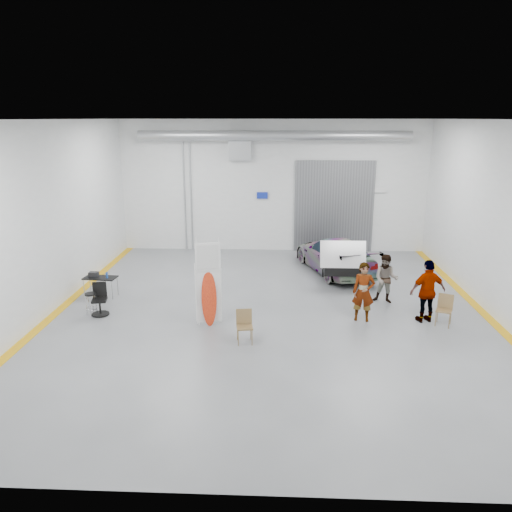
{
  "coord_description": "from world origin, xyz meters",
  "views": [
    {
      "loc": [
        0.22,
        -14.89,
        6.04
      ],
      "look_at": [
        -0.5,
        1.45,
        1.5
      ],
      "focal_mm": 35.0,
      "sensor_mm": 36.0,
      "label": 1
    }
  ],
  "objects_px": {
    "person_b": "(386,279)",
    "person_c": "(428,291)",
    "folding_chair_near": "(245,333)",
    "surfboard_display": "(207,290)",
    "work_table": "(98,277)",
    "office_chair": "(100,301)",
    "folding_chair_far": "(443,316)",
    "shop_stool": "(91,304)",
    "sedan_car": "(335,255)",
    "person_a": "(363,292)"
  },
  "relations": [
    {
      "from": "shop_stool",
      "to": "work_table",
      "type": "bearing_deg",
      "value": 101.37
    },
    {
      "from": "folding_chair_near",
      "to": "folding_chair_far",
      "type": "bearing_deg",
      "value": 5.88
    },
    {
      "from": "surfboard_display",
      "to": "work_table",
      "type": "height_order",
      "value": "surfboard_display"
    },
    {
      "from": "person_a",
      "to": "person_b",
      "type": "distance_m",
      "value": 1.9
    },
    {
      "from": "sedan_car",
      "to": "shop_stool",
      "type": "height_order",
      "value": "sedan_car"
    },
    {
      "from": "folding_chair_far",
      "to": "shop_stool",
      "type": "xyz_separation_m",
      "value": [
        -10.87,
        0.32,
        0.07
      ]
    },
    {
      "from": "person_c",
      "to": "work_table",
      "type": "distance_m",
      "value": 10.91
    },
    {
      "from": "person_a",
      "to": "person_c",
      "type": "bearing_deg",
      "value": 7.92
    },
    {
      "from": "person_b",
      "to": "sedan_car",
      "type": "bearing_deg",
      "value": 128.91
    },
    {
      "from": "person_a",
      "to": "surfboard_display",
      "type": "distance_m",
      "value": 4.75
    },
    {
      "from": "person_a",
      "to": "folding_chair_near",
      "type": "height_order",
      "value": "person_a"
    },
    {
      "from": "surfboard_display",
      "to": "folding_chair_near",
      "type": "relative_size",
      "value": 2.93
    },
    {
      "from": "shop_stool",
      "to": "work_table",
      "type": "distance_m",
      "value": 1.77
    },
    {
      "from": "person_b",
      "to": "person_a",
      "type": "bearing_deg",
      "value": -104.37
    },
    {
      "from": "person_c",
      "to": "work_table",
      "type": "relative_size",
      "value": 1.68
    },
    {
      "from": "surfboard_display",
      "to": "office_chair",
      "type": "height_order",
      "value": "surfboard_display"
    },
    {
      "from": "work_table",
      "to": "office_chair",
      "type": "relative_size",
      "value": 1.14
    },
    {
      "from": "folding_chair_near",
      "to": "shop_stool",
      "type": "bearing_deg",
      "value": 151.79
    },
    {
      "from": "person_a",
      "to": "person_c",
      "type": "distance_m",
      "value": 1.92
    },
    {
      "from": "folding_chair_near",
      "to": "work_table",
      "type": "xyz_separation_m",
      "value": [
        -5.32,
        3.51,
        0.41
      ]
    },
    {
      "from": "folding_chair_far",
      "to": "person_c",
      "type": "bearing_deg",
      "value": 174.51
    },
    {
      "from": "sedan_car",
      "to": "person_b",
      "type": "distance_m",
      "value": 3.71
    },
    {
      "from": "surfboard_display",
      "to": "shop_stool",
      "type": "height_order",
      "value": "surfboard_display"
    },
    {
      "from": "person_b",
      "to": "folding_chair_far",
      "type": "distance_m",
      "value": 2.38
    },
    {
      "from": "sedan_car",
      "to": "folding_chair_far",
      "type": "xyz_separation_m",
      "value": [
        2.68,
        -5.34,
        -0.41
      ]
    },
    {
      "from": "folding_chair_near",
      "to": "work_table",
      "type": "height_order",
      "value": "folding_chair_near"
    },
    {
      "from": "folding_chair_near",
      "to": "work_table",
      "type": "bearing_deg",
      "value": 138.31
    },
    {
      "from": "folding_chair_far",
      "to": "shop_stool",
      "type": "relative_size",
      "value": 1.28
    },
    {
      "from": "folding_chair_near",
      "to": "folding_chair_far",
      "type": "xyz_separation_m",
      "value": [
        5.89,
        1.48,
        0.0
      ]
    },
    {
      "from": "folding_chair_near",
      "to": "surfboard_display",
      "type": "bearing_deg",
      "value": 126.97
    },
    {
      "from": "folding_chair_far",
      "to": "folding_chair_near",
      "type": "bearing_deg",
      "value": -141.27
    },
    {
      "from": "sedan_car",
      "to": "shop_stool",
      "type": "xyz_separation_m",
      "value": [
        -8.19,
        -5.02,
        -0.33
      ]
    },
    {
      "from": "person_b",
      "to": "person_c",
      "type": "relative_size",
      "value": 0.85
    },
    {
      "from": "person_b",
      "to": "folding_chair_far",
      "type": "height_order",
      "value": "person_b"
    },
    {
      "from": "sedan_car",
      "to": "work_table",
      "type": "bearing_deg",
      "value": 3.59
    },
    {
      "from": "folding_chair_far",
      "to": "shop_stool",
      "type": "bearing_deg",
      "value": -157.11
    },
    {
      "from": "person_a",
      "to": "surfboard_display",
      "type": "relative_size",
      "value": 0.68
    },
    {
      "from": "person_c",
      "to": "folding_chair_near",
      "type": "relative_size",
      "value": 2.12
    },
    {
      "from": "person_b",
      "to": "person_c",
      "type": "distance_m",
      "value": 1.86
    },
    {
      "from": "person_c",
      "to": "folding_chair_near",
      "type": "height_order",
      "value": "person_c"
    },
    {
      "from": "person_b",
      "to": "person_c",
      "type": "xyz_separation_m",
      "value": [
        0.9,
        -1.62,
        0.15
      ]
    },
    {
      "from": "person_c",
      "to": "folding_chair_far",
      "type": "distance_m",
      "value": 0.87
    },
    {
      "from": "person_b",
      "to": "person_c",
      "type": "height_order",
      "value": "person_c"
    },
    {
      "from": "surfboard_display",
      "to": "shop_stool",
      "type": "distance_m",
      "value": 3.91
    },
    {
      "from": "person_b",
      "to": "folding_chair_near",
      "type": "relative_size",
      "value": 1.8
    },
    {
      "from": "sedan_car",
      "to": "folding_chair_far",
      "type": "bearing_deg",
      "value": 99.01
    },
    {
      "from": "folding_chair_far",
      "to": "sedan_car",
      "type": "bearing_deg",
      "value": 141.22
    },
    {
      "from": "person_c",
      "to": "shop_stool",
      "type": "relative_size",
      "value": 2.7
    },
    {
      "from": "person_b",
      "to": "work_table",
      "type": "height_order",
      "value": "person_b"
    },
    {
      "from": "person_c",
      "to": "sedan_car",
      "type": "bearing_deg",
      "value": -81.33
    }
  ]
}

